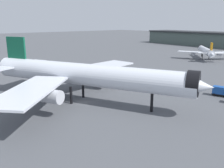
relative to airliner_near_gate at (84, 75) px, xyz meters
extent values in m
plane|color=#4C4F54|center=(0.47, -1.02, -7.81)|extent=(900.00, 900.00, 0.00)
cylinder|color=silver|center=(0.46, 0.20, 0.14)|extent=(57.21, 29.67, 6.12)
cone|color=silver|center=(27.84, 12.24, 0.14)|extent=(8.57, 8.19, 5.99)
cone|color=silver|center=(-26.91, -11.83, 0.14)|extent=(9.62, 8.52, 5.81)
cylinder|color=black|center=(26.72, 11.74, 0.60)|extent=(5.01, 6.76, 6.18)
cube|color=silver|center=(-10.39, 13.47, -0.62)|extent=(12.21, 27.73, 0.49)
cylinder|color=#B7BAC1|center=(-7.78, 11.09, -2.64)|extent=(9.02, 6.45, 3.36)
cube|color=silver|center=(2.90, -16.77, -0.62)|extent=(25.06, 26.46, 0.49)
cylinder|color=#B7BAC1|center=(2.91, -13.23, -2.64)|extent=(9.02, 6.45, 3.36)
cube|color=#0F5138|center=(-22.53, -9.91, 5.03)|extent=(6.82, 3.45, 9.79)
cube|color=silver|center=(-26.41, -4.06, 0.75)|extent=(9.26, 12.02, 0.37)
cylinder|color=black|center=(17.98, 7.90, -5.36)|extent=(0.73, 0.73, 4.89)
cylinder|color=black|center=(-3.57, 1.94, -5.36)|extent=(0.73, 0.73, 4.89)
cylinder|color=black|center=(-0.98, -3.94, -5.36)|extent=(0.73, 0.73, 4.89)
cylinder|color=silver|center=(-18.84, 104.38, -2.87)|extent=(23.78, 27.96, 3.80)
cone|color=silver|center=(-29.26, 117.16, -2.87)|extent=(5.53, 5.59, 3.72)
cone|color=silver|center=(-8.42, 91.60, -2.87)|extent=(5.92, 6.11, 3.61)
cylinder|color=black|center=(-28.78, 116.57, -2.58)|extent=(4.05, 3.75, 3.84)
cube|color=silver|center=(-24.45, 96.51, -3.34)|extent=(15.74, 10.28, 0.30)
cylinder|color=#B7BAC1|center=(-23.57, 98.25, -4.60)|extent=(4.54, 4.90, 2.09)
cube|color=silver|center=(-10.00, 108.29, -3.34)|extent=(12.48, 15.33, 0.30)
cylinder|color=#B7BAC1|center=(-11.88, 107.78, -4.60)|extent=(4.54, 4.90, 2.09)
cube|color=orange|center=(-10.09, 93.64, 0.17)|extent=(2.79, 3.31, 6.08)
cube|color=silver|center=(-12.71, 90.66, -2.49)|extent=(6.48, 6.05, 0.23)
cube|color=silver|center=(-6.64, 95.61, -2.49)|extent=(6.48, 6.05, 0.23)
cylinder|color=black|center=(-25.51, 112.56, -6.29)|extent=(0.46, 0.46, 3.04)
cylinder|color=black|center=(-19.34, 101.84, -6.29)|extent=(0.46, 0.46, 3.04)
cylinder|color=black|center=(-16.25, 104.36, -6.29)|extent=(0.46, 0.46, 3.04)
cube|color=black|center=(23.85, 34.33, -7.18)|extent=(5.90, 3.61, 0.35)
cube|color=#194799|center=(22.89, 34.08, -5.91)|extent=(3.77, 3.06, 2.20)
cylinder|color=black|center=(21.70, 34.95, -7.36)|extent=(0.94, 0.50, 0.90)
cylinder|color=black|center=(22.28, 32.73, -7.36)|extent=(0.94, 0.50, 0.90)
cone|color=#F2600C|center=(-19.66, 31.07, -7.53)|extent=(0.45, 0.45, 0.56)
camera|label=1|loc=(54.83, -38.31, 14.45)|focal=38.97mm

